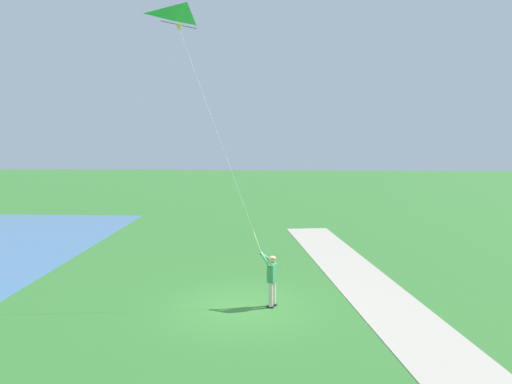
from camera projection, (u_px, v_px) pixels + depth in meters
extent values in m
plane|color=#33702D|center=(243.00, 307.00, 16.75)|extent=(120.00, 120.00, 0.00)
cube|color=#ADA393|center=(419.00, 334.00, 14.50)|extent=(7.28, 31.99, 0.02)
cube|color=#232328|center=(270.00, 307.00, 16.71)|extent=(0.26, 0.20, 0.06)
cylinder|color=beige|center=(271.00, 295.00, 16.65)|extent=(0.14, 0.14, 0.82)
cube|color=#232328|center=(273.00, 304.00, 16.92)|extent=(0.26, 0.20, 0.06)
cylinder|color=beige|center=(274.00, 292.00, 16.86)|extent=(0.14, 0.14, 0.82)
cube|color=#38894C|center=(272.00, 273.00, 16.67)|extent=(0.36, 0.45, 0.60)
sphere|color=#DBB28E|center=(272.00, 259.00, 16.61)|extent=(0.22, 0.22, 0.22)
ellipsoid|color=tan|center=(273.00, 258.00, 16.60)|extent=(0.30, 0.30, 0.13)
cylinder|color=#38894C|center=(265.00, 259.00, 16.63)|extent=(0.41, 0.50, 0.43)
cylinder|color=#38894C|center=(268.00, 258.00, 16.79)|extent=(0.56, 0.14, 0.43)
sphere|color=#DBB28E|center=(262.00, 254.00, 16.77)|extent=(0.10, 0.10, 0.10)
pyramid|color=green|center=(187.00, 16.00, 16.97)|extent=(1.70, 1.88, 0.52)
cone|color=yellow|center=(179.00, 28.00, 17.26)|extent=(0.28, 0.28, 0.22)
cylinder|color=black|center=(179.00, 25.00, 17.25)|extent=(0.99, 1.33, 0.02)
cylinder|color=silver|center=(220.00, 140.00, 17.02)|extent=(2.92, 1.28, 7.54)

